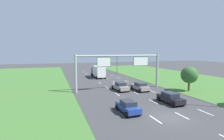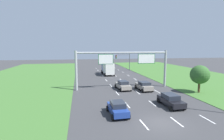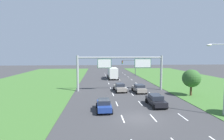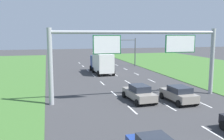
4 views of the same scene
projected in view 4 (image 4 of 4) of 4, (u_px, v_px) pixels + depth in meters
name	position (u px, v px, depth m)	size (l,w,h in m)	color
lane_dashes_inner_left	(122.00, 101.00, 24.19)	(0.14, 68.40, 0.01)	white
lane_dashes_inner_right	(155.00, 98.00, 25.07)	(0.14, 68.40, 0.01)	white
lane_dashes_slip	(186.00, 96.00, 25.94)	(0.14, 68.40, 0.01)	white
car_lead_silver	(139.00, 93.00, 24.06)	(2.32, 4.45, 1.58)	gray
car_far_ahead	(179.00, 94.00, 23.67)	(2.25, 4.23, 1.55)	gray
box_truck	(102.00, 63.00, 40.82)	(2.82, 7.53, 3.33)	navy
sign_gantry	(141.00, 50.00, 24.41)	(17.24, 0.44, 7.00)	#9EA0A5
traffic_light_mast	(126.00, 47.00, 48.93)	(4.76, 0.49, 5.60)	#47494F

